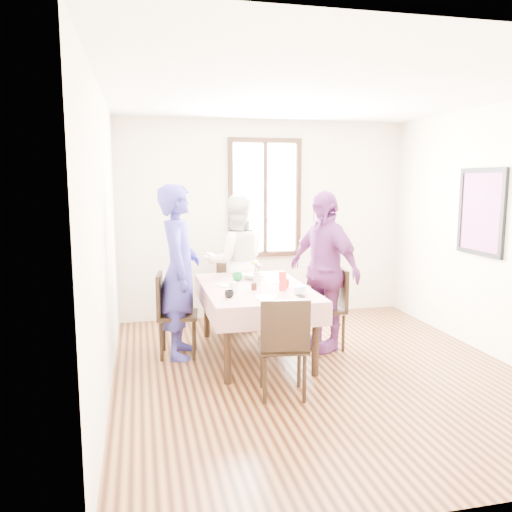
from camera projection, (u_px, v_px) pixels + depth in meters
name	position (u px, v px, depth m)	size (l,w,h in m)	color
ground	(318.00, 371.00, 5.14)	(4.50, 4.50, 0.00)	black
back_wall	(264.00, 220.00, 7.11)	(4.00, 4.00, 0.00)	beige
right_wall	(500.00, 233.00, 5.38)	(4.50, 4.50, 0.00)	beige
window_frame	(265.00, 198.00, 7.04)	(1.02, 0.06, 1.62)	black
window_pane	(265.00, 198.00, 7.05)	(0.90, 0.02, 1.50)	white
art_poster	(481.00, 212.00, 5.63)	(0.04, 0.76, 0.96)	red
dining_table	(255.00, 321.00, 5.59)	(0.99, 1.61, 0.75)	black
tablecloth	(255.00, 287.00, 5.53)	(1.11, 1.73, 0.01)	#530407
chair_left	(178.00, 315.00, 5.54)	(0.42, 0.42, 0.91)	black
chair_right	(325.00, 308.00, 5.81)	(0.42, 0.42, 0.91)	black
chair_far	(236.00, 292.00, 6.64)	(0.42, 0.42, 0.91)	black
chair_near	(283.00, 346.00, 4.51)	(0.42, 0.42, 0.91)	black
person_left	(179.00, 272.00, 5.47)	(0.68, 0.44, 1.86)	navy
person_far	(236.00, 262.00, 6.56)	(0.83, 0.65, 1.71)	white
person_right	(324.00, 271.00, 5.74)	(1.04, 0.44, 1.78)	#642A67
mug_black	(229.00, 294.00, 4.99)	(0.09, 0.09, 0.07)	black
mug_flag	(286.00, 284.00, 5.46)	(0.09, 0.09, 0.09)	red
mug_green	(237.00, 277.00, 5.82)	(0.11, 0.11, 0.09)	#0C7226
serving_bowl	(254.00, 276.00, 5.93)	(0.24, 0.24, 0.06)	white
juice_carton	(283.00, 281.00, 5.30)	(0.06, 0.06, 0.20)	red
butter_tub	(300.00, 290.00, 5.16)	(0.13, 0.13, 0.07)	white
jam_jar	(254.00, 286.00, 5.33)	(0.05, 0.05, 0.08)	black
drinking_glass	(233.00, 287.00, 5.20)	(0.08, 0.08, 0.11)	silver
smartphone	(301.00, 296.00, 5.05)	(0.06, 0.13, 0.01)	black
flower_vase	(257.00, 279.00, 5.55)	(0.08, 0.08, 0.15)	silver
plate_left	(226.00, 285.00, 5.56)	(0.20, 0.20, 0.01)	white
plate_right	(282.00, 282.00, 5.73)	(0.20, 0.20, 0.01)	white
plate_far	(244.00, 276.00, 6.10)	(0.20, 0.20, 0.01)	white
plate_near	(265.00, 298.00, 4.97)	(0.20, 0.20, 0.01)	white
butter_lid	(300.00, 287.00, 5.16)	(0.12, 0.12, 0.01)	blue
flower_bunch	(257.00, 267.00, 5.53)	(0.09, 0.09, 0.10)	yellow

